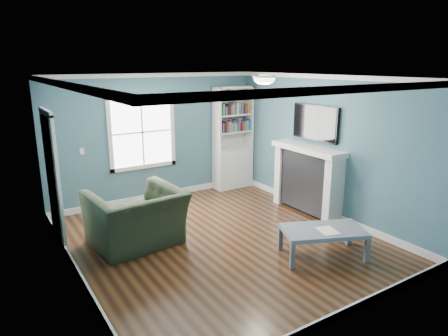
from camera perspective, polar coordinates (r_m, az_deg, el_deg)
floor at (r=6.62m, az=-0.48°, el=-10.23°), size 5.00×5.00×0.00m
room_walls at (r=6.12m, az=-0.51°, el=3.30°), size 5.00×5.00×5.00m
trim at (r=6.20m, az=-0.50°, el=0.18°), size 4.50×5.00×2.60m
window at (r=8.21m, az=-11.61°, el=5.04°), size 1.40×0.06×1.50m
bookshelf at (r=9.09m, az=1.25°, el=2.89°), size 0.90×0.35×2.31m
fireplace at (r=7.76m, az=11.82°, el=-1.70°), size 0.44×1.58×1.30m
tv at (r=7.62m, az=12.91°, el=6.32°), size 0.06×1.10×0.65m
door at (r=6.78m, az=-23.31°, el=-1.21°), size 0.12×0.98×2.17m
ceiling_fixture at (r=6.60m, az=5.79°, el=12.55°), size 0.38×0.38×0.15m
light_switch at (r=7.91m, az=-19.63°, el=2.27°), size 0.08×0.01×0.12m
recliner at (r=6.40m, az=-12.51°, el=-5.75°), size 1.43×1.00×1.19m
coffee_table at (r=6.15m, az=13.98°, el=-8.92°), size 1.35×1.07×0.43m
paper_sheet at (r=6.08m, az=14.59°, el=-8.64°), size 0.32×0.37×0.00m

